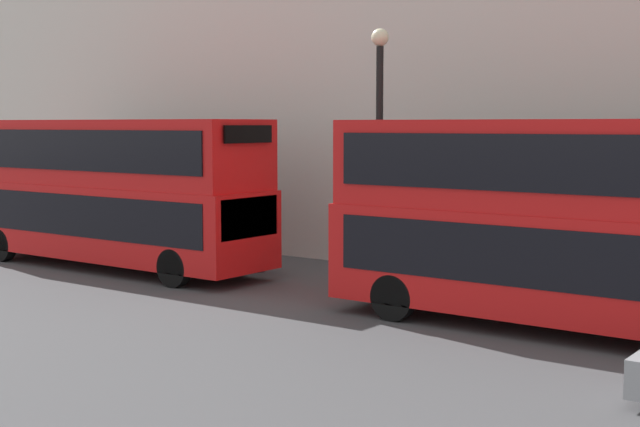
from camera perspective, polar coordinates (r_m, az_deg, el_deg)
bus_leading at (r=18.25m, az=16.30°, el=-0.20°), size 2.59×10.37×4.26m
bus_second_in_queue at (r=26.40m, az=-13.24°, el=1.67°), size 2.59×10.59×4.29m
street_lamp at (r=22.47m, az=3.83°, el=5.38°), size 0.44×0.44×6.54m
pedestrian at (r=25.26m, az=-3.95°, el=-2.06°), size 0.36×0.36×1.63m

